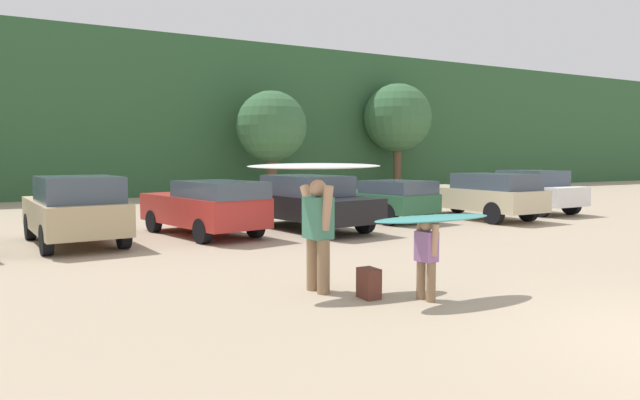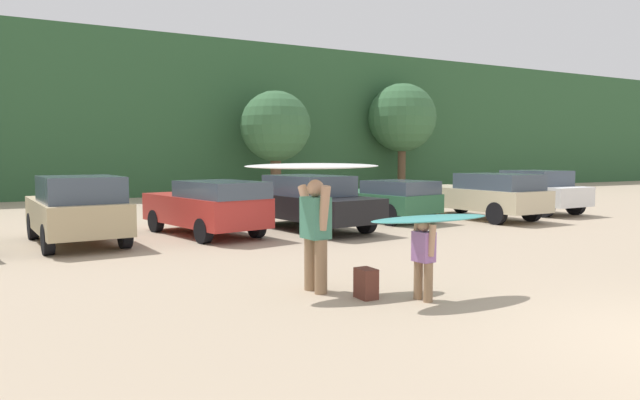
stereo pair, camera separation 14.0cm
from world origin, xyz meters
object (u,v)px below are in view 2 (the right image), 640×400
parked_car_white (531,191)px  backpack_dropped (366,283)px  surfboard_white (314,166)px  parked_car_champagne (483,195)px  parked_car_forest_green (385,199)px  parked_car_tan (77,209)px  parked_car_red (208,206)px  parked_car_black (309,201)px  person_child (424,255)px  person_adult (316,229)px  surfboard_teal (431,219)px

parked_car_white → backpack_dropped: bearing=120.6°
parked_car_white → surfboard_white: bearing=117.0°
parked_car_white → parked_car_champagne: bearing=100.2°
backpack_dropped → parked_car_forest_green: bearing=54.0°
parked_car_tan → parked_car_red: 3.20m
parked_car_black → person_child: (-2.13, -7.90, -0.14)m
person_child → backpack_dropped: 0.95m
parked_car_red → parked_car_tan: bearing=78.6°
parked_car_forest_green → person_adult: 9.91m
parked_car_black → parked_car_white: (9.39, 0.36, 0.01)m
parked_car_white → surfboard_teal: 14.07m
parked_car_black → backpack_dropped: bearing=151.4°
parked_car_forest_green → person_child: size_ratio=3.45×
parked_car_black → person_adult: bearing=146.0°
parked_car_black → person_child: 8.19m
person_child → surfboard_teal: (0.13, 0.01, 0.52)m
parked_car_tan → person_child: bearing=-158.6°
parked_car_black → backpack_dropped: (-2.80, -7.40, -0.60)m
parked_car_white → surfboard_teal: size_ratio=2.03×
parked_car_tan → parked_car_black: bearing=-96.3°
person_child → parked_car_champagne: bearing=-143.5°
parked_car_white → person_adult: person_adult is taller
parked_car_black → surfboard_white: (-3.25, -6.61, 1.14)m
parked_car_forest_green → parked_car_white: (6.20, -0.46, 0.10)m
surfboard_white → parked_car_forest_green: bearing=-124.3°
parked_car_red → parked_car_champagne: bearing=-104.9°
parked_car_tan → backpack_dropped: 8.27m
person_child → surfboard_white: bearing=-54.2°
parked_car_tan → parked_car_forest_green: bearing=-90.8°
person_child → parked_car_white: bearing=-149.7°
parked_car_champagne → backpack_dropped: parked_car_champagne is taller
parked_car_black → parked_car_forest_green: size_ratio=1.20×
parked_car_white → backpack_dropped: size_ratio=9.27×
parked_car_champagne → person_adult: person_adult is taller
parked_car_forest_green → surfboard_white: size_ratio=1.83×
person_adult → person_child: size_ratio=1.46×
parked_car_black → parked_car_white: bearing=-95.7°
surfboard_white → parked_car_black: bearing=-109.6°
person_adult → parked_car_black: bearing=-121.4°
parked_car_black → surfboard_teal: size_ratio=2.41×
parked_car_champagne → backpack_dropped: bearing=125.6°
parked_car_red → backpack_dropped: 7.61m
person_adult → parked_car_tan: bearing=-72.8°
parked_car_red → backpack_dropped: size_ratio=9.82×
person_adult → parked_car_red: bearing=-98.3°
parked_car_champagne → parked_car_white: (3.01, 0.64, 0.01)m
parked_car_red → person_adult: 6.88m
parked_car_black → person_adult: person_adult is taller
parked_car_red → parked_car_forest_green: parked_car_red is taller
parked_car_forest_green → parked_car_champagne: size_ratio=0.86×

